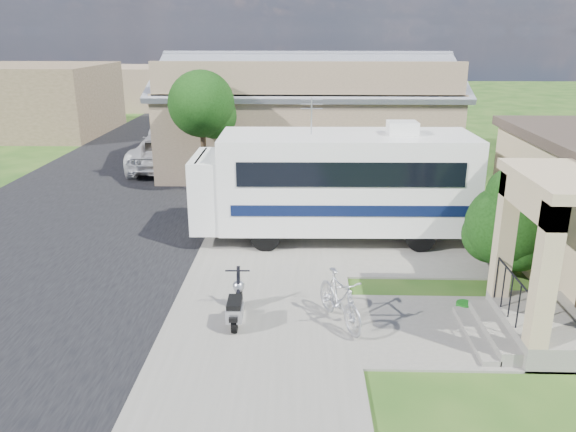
{
  "coord_description": "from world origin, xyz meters",
  "views": [
    {
      "loc": [
        -0.11,
        -11.3,
        5.86
      ],
      "look_at": [
        -0.5,
        2.5,
        1.3
      ],
      "focal_mm": 35.0,
      "sensor_mm": 36.0,
      "label": 1
    }
  ],
  "objects_px": {
    "shrub": "(510,221)",
    "garden_hose": "(464,307)",
    "bicycle": "(340,302)",
    "scooter": "(236,305)",
    "motorhome": "(335,181)",
    "van": "(189,124)",
    "pickup_truck": "(166,150)"
  },
  "relations": [
    {
      "from": "pickup_truck",
      "to": "van",
      "type": "height_order",
      "value": "van"
    },
    {
      "from": "van",
      "to": "garden_hose",
      "type": "relative_size",
      "value": 17.83
    },
    {
      "from": "van",
      "to": "bicycle",
      "type": "bearing_deg",
      "value": -61.3
    },
    {
      "from": "motorhome",
      "to": "van",
      "type": "bearing_deg",
      "value": 114.34
    },
    {
      "from": "motorhome",
      "to": "pickup_truck",
      "type": "bearing_deg",
      "value": 127.55
    },
    {
      "from": "bicycle",
      "to": "garden_hose",
      "type": "height_order",
      "value": "bicycle"
    },
    {
      "from": "motorhome",
      "to": "pickup_truck",
      "type": "height_order",
      "value": "motorhome"
    },
    {
      "from": "shrub",
      "to": "bicycle",
      "type": "xyz_separation_m",
      "value": [
        -4.31,
        -2.72,
        -0.86
      ]
    },
    {
      "from": "motorhome",
      "to": "garden_hose",
      "type": "xyz_separation_m",
      "value": [
        2.64,
        -4.5,
        -1.67
      ]
    },
    {
      "from": "bicycle",
      "to": "van",
      "type": "distance_m",
      "value": 21.97
    },
    {
      "from": "van",
      "to": "garden_hose",
      "type": "distance_m",
      "value": 22.38
    },
    {
      "from": "motorhome",
      "to": "pickup_truck",
      "type": "relative_size",
      "value": 1.41
    },
    {
      "from": "bicycle",
      "to": "pickup_truck",
      "type": "bearing_deg",
      "value": 92.49
    },
    {
      "from": "shrub",
      "to": "pickup_truck",
      "type": "height_order",
      "value": "shrub"
    },
    {
      "from": "bicycle",
      "to": "pickup_truck",
      "type": "xyz_separation_m",
      "value": [
        -6.94,
        14.12,
        0.23
      ]
    },
    {
      "from": "shrub",
      "to": "van",
      "type": "relative_size",
      "value": 0.43
    },
    {
      "from": "motorhome",
      "to": "pickup_truck",
      "type": "distance_m",
      "value": 11.39
    },
    {
      "from": "bicycle",
      "to": "pickup_truck",
      "type": "distance_m",
      "value": 15.73
    },
    {
      "from": "shrub",
      "to": "garden_hose",
      "type": "relative_size",
      "value": 7.67
    },
    {
      "from": "scooter",
      "to": "pickup_truck",
      "type": "height_order",
      "value": "pickup_truck"
    },
    {
      "from": "motorhome",
      "to": "garden_hose",
      "type": "distance_m",
      "value": 5.48
    },
    {
      "from": "motorhome",
      "to": "bicycle",
      "type": "distance_m",
      "value": 5.39
    },
    {
      "from": "shrub",
      "to": "pickup_truck",
      "type": "distance_m",
      "value": 16.03
    },
    {
      "from": "motorhome",
      "to": "shrub",
      "type": "bearing_deg",
      "value": -32.46
    },
    {
      "from": "motorhome",
      "to": "scooter",
      "type": "relative_size",
      "value": 5.34
    },
    {
      "from": "van",
      "to": "scooter",
      "type": "bearing_deg",
      "value": -66.74
    },
    {
      "from": "shrub",
      "to": "bicycle",
      "type": "height_order",
      "value": "shrub"
    },
    {
      "from": "van",
      "to": "garden_hose",
      "type": "bearing_deg",
      "value": -53.88
    },
    {
      "from": "shrub",
      "to": "pickup_truck",
      "type": "relative_size",
      "value": 0.49
    },
    {
      "from": "pickup_truck",
      "to": "van",
      "type": "xyz_separation_m",
      "value": [
        -0.28,
        6.63,
        0.15
      ]
    },
    {
      "from": "shrub",
      "to": "scooter",
      "type": "xyz_separation_m",
      "value": [
        -6.45,
        -2.72,
        -0.98
      ]
    },
    {
      "from": "motorhome",
      "to": "scooter",
      "type": "distance_m",
      "value": 5.88
    }
  ]
}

